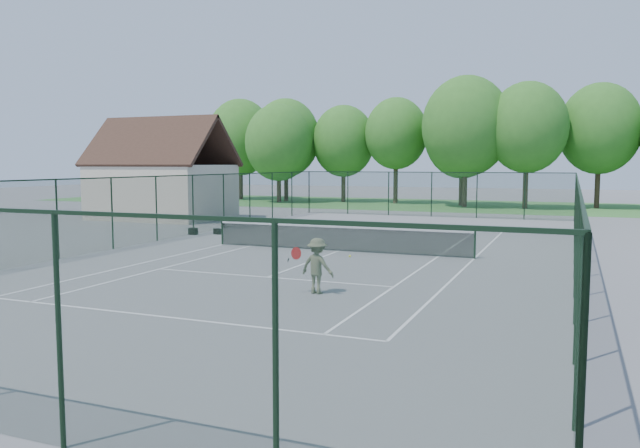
{
  "coord_description": "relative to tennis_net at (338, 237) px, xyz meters",
  "views": [
    {
      "loc": [
        8.87,
        -23.8,
        3.59
      ],
      "look_at": [
        0.0,
        -2.0,
        1.3
      ],
      "focal_mm": 35.0,
      "sensor_mm": 36.0,
      "label": 1
    }
  ],
  "objects": [
    {
      "name": "sports_bag_a",
      "position": [
        -8.87,
        2.77,
        -0.4
      ],
      "size": [
        0.47,
        0.32,
        0.35
      ],
      "primitive_type": "cube",
      "rotation": [
        0.0,
        0.0,
        -0.15
      ],
      "color": "black",
      "rests_on": "ground"
    },
    {
      "name": "utility_building",
      "position": [
        -16.0,
        10.0,
        2.54
      ],
      "size": [
        8.6,
        6.27,
        6.63
      ],
      "color": "beige",
      "rests_on": "ground"
    },
    {
      "name": "tennis_player",
      "position": [
        2.39,
        -8.07,
        0.2
      ],
      "size": [
        1.72,
        0.91,
        1.54
      ],
      "color": "#565A40",
      "rests_on": "ground"
    },
    {
      "name": "fence_enclosure",
      "position": [
        0.0,
        0.0,
        0.98
      ],
      "size": [
        18.05,
        36.05,
        3.02
      ],
      "color": "#1A3723",
      "rests_on": "ground"
    },
    {
      "name": "sports_bag_b",
      "position": [
        -7.83,
        3.39,
        -0.43
      ],
      "size": [
        0.41,
        0.3,
        0.29
      ],
      "primitive_type": "cube",
      "rotation": [
        0.0,
        0.0,
        -0.19
      ],
      "color": "black",
      "rests_on": "ground"
    },
    {
      "name": "ground",
      "position": [
        0.0,
        0.0,
        -0.58
      ],
      "size": [
        140.0,
        140.0,
        0.0
      ],
      "primitive_type": "plane",
      "color": "slate",
      "rests_on": "ground"
    },
    {
      "name": "court_lines",
      "position": [
        0.0,
        0.0,
        -0.57
      ],
      "size": [
        11.05,
        23.85,
        0.01
      ],
      "color": "white",
      "rests_on": "ground"
    },
    {
      "name": "grass_far",
      "position": [
        0.0,
        30.0,
        -0.57
      ],
      "size": [
        80.0,
        16.0,
        0.01
      ],
      "primitive_type": "cube",
      "color": "#43833B",
      "rests_on": "ground"
    },
    {
      "name": "tennis_net",
      "position": [
        0.0,
        0.0,
        0.0
      ],
      "size": [
        11.08,
        0.08,
        1.1
      ],
      "color": "black",
      "rests_on": "ground"
    },
    {
      "name": "tree_line_far",
      "position": [
        0.0,
        30.0,
        5.42
      ],
      "size": [
        39.4,
        6.4,
        9.7
      ],
      "color": "#473224",
      "rests_on": "ground"
    }
  ]
}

